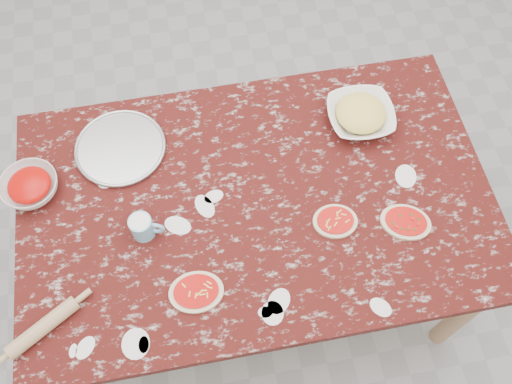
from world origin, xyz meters
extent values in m
plane|color=gray|center=(0.00, 0.00, 0.00)|extent=(4.00, 4.00, 0.00)
cube|color=#390E0C|center=(0.00, 0.00, 0.73)|extent=(1.60, 1.00, 0.04)
cube|color=#A47A5D|center=(0.00, 0.00, 0.67)|extent=(1.50, 0.90, 0.08)
cylinder|color=#A47A5D|center=(0.72, -0.42, 0.35)|extent=(0.07, 0.07, 0.71)
cylinder|color=#A47A5D|center=(-0.72, 0.42, 0.35)|extent=(0.07, 0.07, 0.71)
cylinder|color=#A47A5D|center=(0.72, 0.42, 0.35)|extent=(0.07, 0.07, 0.71)
cylinder|color=#B2B2B7|center=(-0.44, 0.28, 0.76)|extent=(0.34, 0.34, 0.01)
imported|color=white|center=(-0.74, 0.17, 0.78)|extent=(0.26, 0.26, 0.06)
imported|color=white|center=(0.43, 0.25, 0.78)|extent=(0.25, 0.25, 0.06)
cylinder|color=#75BBE0|center=(-0.38, -0.05, 0.79)|extent=(0.08, 0.08, 0.09)
torus|color=#75BBE0|center=(-0.34, -0.07, 0.79)|extent=(0.06, 0.03, 0.06)
cylinder|color=silver|center=(-0.38, -0.05, 0.82)|extent=(0.06, 0.06, 0.01)
ellipsoid|color=beige|center=(-0.24, -0.29, 0.76)|extent=(0.18, 0.14, 0.01)
ellipsoid|color=red|center=(-0.24, -0.29, 0.76)|extent=(0.14, 0.11, 0.00)
ellipsoid|color=beige|center=(0.24, -0.13, 0.76)|extent=(0.16, 0.14, 0.01)
ellipsoid|color=red|center=(0.24, -0.13, 0.76)|extent=(0.13, 0.11, 0.00)
ellipsoid|color=beige|center=(0.47, -0.18, 0.76)|extent=(0.20, 0.18, 0.01)
ellipsoid|color=red|center=(0.47, -0.18, 0.76)|extent=(0.17, 0.15, 0.00)
cylinder|color=tan|center=(-0.70, -0.32, 0.77)|extent=(0.22, 0.16, 0.05)
camera|label=1|loc=(-0.16, -0.85, 2.43)|focal=39.27mm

